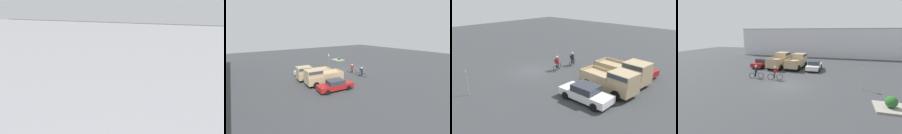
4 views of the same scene
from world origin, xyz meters
TOP-DOWN VIEW (x-y plane):
  - ground_plane at (0.00, 0.00)m, footprint 80.00×80.00m
  - warehouse_building at (0.00, 28.29)m, footprint 36.42×12.58m
  - sedan_0 at (-6.81, 8.73)m, footprint 2.22×4.73m
  - pickup_truck_0 at (-3.97, 9.15)m, footprint 2.62×5.38m
  - pickup_truck_1 at (-1.16, 9.37)m, footprint 2.59×5.32m
  - sedan_1 at (1.59, 8.70)m, footprint 1.96×4.40m
  - cyclist_0 at (-1.98, 1.89)m, footprint 1.74×0.66m
  - cyclist_1 at (-4.47, 1.96)m, footprint 1.71×0.66m
  - fire_lane_sign at (7.57, 0.81)m, footprint 0.10×0.30m
  - curb_island at (9.60, -3.19)m, footprint 3.19×2.21m
  - shrub at (9.12, -3.23)m, footprint 0.87×0.87m

SIDE VIEW (x-z plane):
  - ground_plane at x=0.00m, z-range 0.00..0.00m
  - curb_island at x=9.60m, z-range 0.00..0.15m
  - shrub at x=9.12m, z-range 0.15..1.02m
  - sedan_0 at x=-6.81m, z-range 0.00..1.38m
  - sedan_1 at x=1.59m, z-range 0.00..1.39m
  - cyclist_0 at x=-1.98m, z-range -0.02..1.67m
  - cyclist_1 at x=-4.47m, z-range 0.02..1.68m
  - pickup_truck_1 at x=-1.16m, z-range 0.05..2.22m
  - pickup_truck_0 at x=-3.97m, z-range 0.04..2.34m
  - fire_lane_sign at x=7.57m, z-range 0.24..2.52m
  - warehouse_building at x=0.00m, z-range 0.00..6.37m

